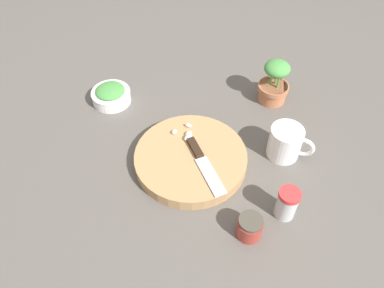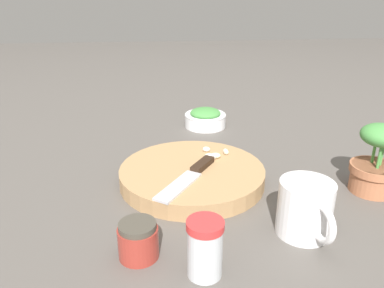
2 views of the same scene
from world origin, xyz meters
The scene contains 9 objects.
ground_plane centered at (0.00, 0.00, 0.00)m, with size 5.00×5.00×0.00m, color #56514C.
cutting_board centered at (0.04, -0.04, 0.02)m, with size 0.32×0.32×0.04m.
chef_knife centered at (0.08, -0.05, 0.04)m, with size 0.19×0.14×0.01m.
garlic_cloves centered at (-0.01, 0.01, 0.04)m, with size 0.07×0.06×0.01m.
herb_bowl centered at (-0.32, 0.04, 0.03)m, with size 0.13×0.13×0.06m.
spice_jar centered at (0.33, -0.06, 0.05)m, with size 0.06×0.06×0.09m.
coffee_mug centered at (0.25, 0.13, 0.05)m, with size 0.13×0.09×0.10m.
honey_jar centered at (0.28, -0.16, 0.03)m, with size 0.06×0.06×0.06m.
potted_herb centered at (0.12, 0.33, 0.06)m, with size 0.10×0.10×0.15m.
Camera 2 is at (0.77, -0.13, 0.39)m, focal length 35.00 mm.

